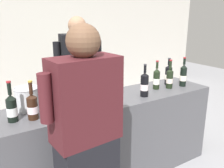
% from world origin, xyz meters
% --- Properties ---
extents(wall_back, '(8.00, 0.10, 2.80)m').
position_xyz_m(wall_back, '(0.00, 2.60, 1.40)').
color(wall_back, beige).
rests_on(wall_back, ground_plane).
extents(counter, '(2.30, 0.55, 0.90)m').
position_xyz_m(counter, '(0.00, 0.00, 0.45)').
color(counter, '#4C4C51').
rests_on(counter, ground_plane).
extents(wine_bottle_0, '(0.08, 0.08, 0.33)m').
position_xyz_m(wine_bottle_0, '(0.72, -0.05, 1.02)').
color(wine_bottle_0, black).
rests_on(wine_bottle_0, counter).
extents(wine_bottle_1, '(0.08, 0.08, 0.34)m').
position_xyz_m(wine_bottle_1, '(0.91, -0.08, 1.03)').
color(wine_bottle_1, black).
rests_on(wine_bottle_1, counter).
extents(wine_bottle_2, '(0.08, 0.08, 0.33)m').
position_xyz_m(wine_bottle_2, '(-0.97, -0.04, 1.02)').
color(wine_bottle_2, black).
rests_on(wine_bottle_2, counter).
extents(wine_bottle_3, '(0.07, 0.07, 0.31)m').
position_xyz_m(wine_bottle_3, '(-0.60, 0.02, 1.02)').
color(wine_bottle_3, black).
rests_on(wine_bottle_3, counter).
extents(wine_bottle_4, '(0.08, 0.08, 0.32)m').
position_xyz_m(wine_bottle_4, '(0.82, 0.06, 1.02)').
color(wine_bottle_4, black).
rests_on(wine_bottle_4, counter).
extents(wine_bottle_5, '(0.08, 0.08, 0.32)m').
position_xyz_m(wine_bottle_5, '(-0.61, -0.12, 1.02)').
color(wine_bottle_5, black).
rests_on(wine_bottle_5, counter).
extents(wine_bottle_6, '(0.07, 0.07, 0.32)m').
position_xyz_m(wine_bottle_6, '(0.57, 0.01, 1.02)').
color(wine_bottle_6, black).
rests_on(wine_bottle_6, counter).
extents(wine_bottle_7, '(0.08, 0.08, 0.34)m').
position_xyz_m(wine_bottle_7, '(0.29, -0.12, 1.03)').
color(wine_bottle_7, black).
rests_on(wine_bottle_7, counter).
extents(wine_bottle_8, '(0.08, 0.08, 0.36)m').
position_xyz_m(wine_bottle_8, '(-0.42, -0.09, 1.03)').
color(wine_bottle_8, black).
rests_on(wine_bottle_8, counter).
extents(wine_bottle_9, '(0.09, 0.09, 0.32)m').
position_xyz_m(wine_bottle_9, '(-0.82, -0.08, 1.01)').
color(wine_bottle_9, black).
rests_on(wine_bottle_9, counter).
extents(wine_glass, '(0.08, 0.08, 0.21)m').
position_xyz_m(wine_glass, '(-0.03, -0.09, 1.05)').
color(wine_glass, silver).
rests_on(wine_glass, counter).
extents(ice_bucket, '(0.21, 0.21, 0.20)m').
position_xyz_m(ice_bucket, '(-0.81, 0.15, 1.01)').
color(ice_bucket, silver).
rests_on(ice_bucket, counter).
extents(person_server, '(0.54, 0.31, 1.70)m').
position_xyz_m(person_server, '(-0.13, 0.54, 0.83)').
color(person_server, black).
rests_on(person_server, ground_plane).
extents(person_guest, '(0.61, 0.27, 1.66)m').
position_xyz_m(person_guest, '(-0.59, -0.57, 0.81)').
color(person_guest, black).
rests_on(person_guest, ground_plane).
extents(potted_shrub, '(0.58, 0.52, 1.16)m').
position_xyz_m(potted_shrub, '(0.49, 1.28, 0.75)').
color(potted_shrub, brown).
rests_on(potted_shrub, ground_plane).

